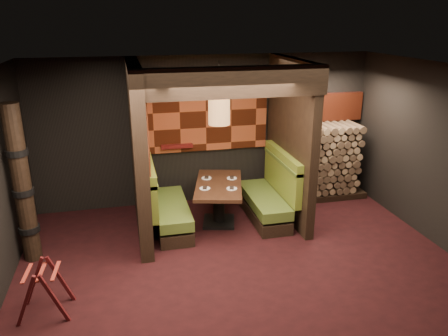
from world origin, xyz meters
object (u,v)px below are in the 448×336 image
totem_column (22,186)px  firewood_stack (323,161)px  dining_table (219,196)px  pendant_lamp (219,111)px  luggage_rack (44,288)px  booth_bench_left (165,207)px  booth_bench_right (269,197)px

totem_column → firewood_stack: 5.50m
dining_table → firewood_stack: bearing=17.9°
firewood_stack → dining_table: bearing=-162.1°
dining_table → totem_column: totem_column is taller
pendant_lamp → firewood_stack: size_ratio=0.59×
luggage_rack → totem_column: (-0.39, 1.42, 0.83)m
booth_bench_left → totem_column: 2.30m
booth_bench_right → firewood_stack: bearing=27.3°
booth_bench_right → firewood_stack: (1.35, 0.70, 0.35)m
booth_bench_right → totem_column: totem_column is taller
booth_bench_left → totem_column: totem_column is taller
totem_column → firewood_stack: size_ratio=1.39×
booth_bench_right → firewood_stack: firewood_stack is taller
booth_bench_right → luggage_rack: size_ratio=2.25×
pendant_lamp → firewood_stack: (2.31, 0.79, -1.30)m
luggage_rack → booth_bench_left: bearing=49.3°
firewood_stack → luggage_rack: bearing=-151.6°
luggage_rack → totem_column: totem_column is taller
dining_table → booth_bench_left: bearing=177.3°
booth_bench_right → firewood_stack: 1.56m
booth_bench_left → dining_table: bearing=-2.7°
pendant_lamp → totem_column: 3.18m
booth_bench_right → luggage_rack: (-3.59, -1.97, -0.05)m
pendant_lamp → luggage_rack: size_ratio=1.44×
pendant_lamp → dining_table: bearing=90.0°
luggage_rack → firewood_stack: bearing=28.4°
totem_column → firewood_stack: (5.33, 1.25, -0.44)m
pendant_lamp → booth_bench_left: bearing=174.3°
luggage_rack → firewood_stack: firewood_stack is taller
dining_table → firewood_stack: (2.31, 0.74, 0.22)m
booth_bench_left → booth_bench_right: (1.89, 0.00, 0.00)m
pendant_lamp → totem_column: (-3.03, -0.46, -0.87)m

